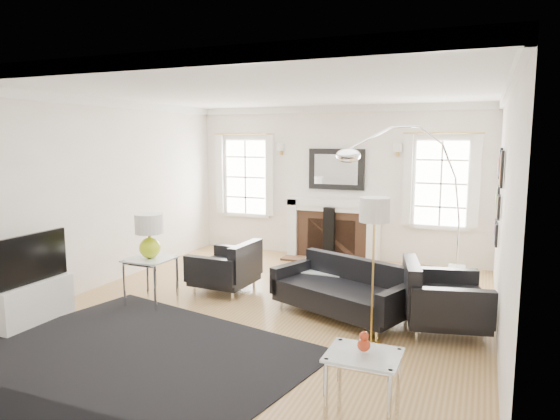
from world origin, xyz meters
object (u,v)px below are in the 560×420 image
at_px(coffee_table, 328,268).
at_px(arc_floor_lamp, 406,197).
at_px(gourd_lamp, 149,233).
at_px(fireplace, 333,230).
at_px(sofa, 344,291).
at_px(armchair_right, 440,300).
at_px(armchair_left, 228,269).

distance_m(coffee_table, arc_floor_lamp, 1.58).
distance_m(coffee_table, gourd_lamp, 2.52).
bearing_deg(gourd_lamp, coffee_table, 32.39).
distance_m(fireplace, coffee_table, 2.13).
distance_m(sofa, armchair_right, 1.16).
distance_m(armchair_right, gourd_lamp, 3.75).
bearing_deg(sofa, arc_floor_lamp, 72.61).
height_order(fireplace, arc_floor_lamp, arc_floor_lamp).
xyz_separation_m(armchair_left, arc_floor_lamp, (2.31, 1.27, 1.00)).
relative_size(armchair_left, armchair_right, 0.81).
xyz_separation_m(gourd_lamp, arc_floor_lamp, (3.01, 2.14, 0.37)).
xyz_separation_m(armchair_right, gourd_lamp, (-3.67, -0.45, 0.60)).
height_order(armchair_left, armchair_right, armchair_right).
relative_size(armchair_left, gourd_lamp, 1.59).
bearing_deg(gourd_lamp, arc_floor_lamp, 35.44).
bearing_deg(sofa, armchair_right, -5.38).
xyz_separation_m(armchair_left, coffee_table, (1.37, 0.44, 0.04)).
distance_m(fireplace, gourd_lamp, 3.73).
xyz_separation_m(fireplace, arc_floor_lamp, (1.47, -1.23, 0.80)).
distance_m(armchair_left, armchair_right, 3.00).
bearing_deg(fireplace, sofa, -70.82).
relative_size(fireplace, armchair_left, 1.80).
bearing_deg(armchair_right, arc_floor_lamp, 111.34).
height_order(sofa, armchair_left, armchair_left).
relative_size(sofa, arc_floor_lamp, 0.77).
xyz_separation_m(armchair_left, armchair_right, (2.97, -0.42, 0.03)).
height_order(fireplace, armchair_left, fireplace).
relative_size(sofa, armchair_left, 2.02).
bearing_deg(sofa, coffee_table, 120.55).
relative_size(armchair_right, gourd_lamp, 1.95).
relative_size(gourd_lamp, arc_floor_lamp, 0.24).
relative_size(fireplace, armchair_right, 1.46).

